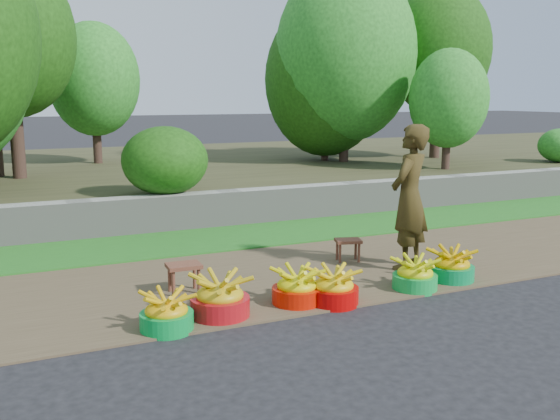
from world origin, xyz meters
name	(u,v)px	position (x,y,z in m)	size (l,w,h in m)	color
ground_plane	(376,305)	(0.00, 0.00, 0.00)	(120.00, 120.00, 0.00)	black
dirt_shoulder	(315,271)	(0.00, 1.25, 0.01)	(80.00, 2.50, 0.02)	brown
grass_verge	(250,236)	(0.00, 3.25, 0.02)	(80.00, 1.50, 0.04)	#236C1D
retaining_wall	(229,208)	(0.00, 4.10, 0.28)	(80.00, 0.35, 0.55)	gray
earth_bank	(154,174)	(0.00, 9.00, 0.25)	(80.00, 10.00, 0.50)	#3A391F
vegetation	(61,58)	(-2.00, 7.25, 2.66)	(32.97, 7.39, 4.43)	#36241C
basin_a	(167,314)	(-2.00, 0.19, 0.15)	(0.46, 0.46, 0.34)	#048A33
basin_b	(220,298)	(-1.48, 0.31, 0.18)	(0.54, 0.54, 0.40)	#A30F15
basin_c	(297,288)	(-0.69, 0.33, 0.16)	(0.49, 0.49, 0.36)	#BC1302
basin_d	(334,288)	(-0.36, 0.19, 0.16)	(0.48, 0.48, 0.36)	#A90404
basin_e	(415,276)	(0.63, 0.23, 0.16)	(0.46, 0.46, 0.35)	#109939
basin_f	(451,267)	(1.18, 0.32, 0.16)	(0.49, 0.49, 0.36)	#057F3E
stool_left	(184,270)	(-1.58, 1.10, 0.26)	(0.35, 0.28, 0.30)	brown
stool_right	(348,244)	(0.56, 1.46, 0.23)	(0.36, 0.31, 0.27)	brown
vendor_woman	(409,197)	(1.02, 0.91, 0.85)	(0.61, 0.40, 1.66)	black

